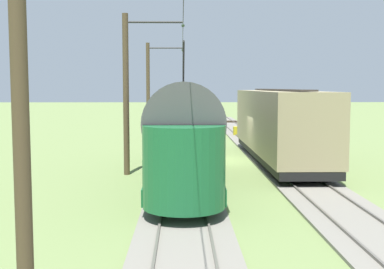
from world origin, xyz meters
name	(u,v)px	position (x,y,z in m)	size (l,w,h in m)	color
ground_plane	(229,161)	(0.00, 0.00, 0.00)	(220.00, 220.00, 0.00)	olive
track_streetcar_siding	(274,159)	(-2.60, -0.31, 0.05)	(2.80, 80.00, 0.18)	slate
track_adjacent_siding	(183,159)	(2.60, -0.31, 0.05)	(2.80, 80.00, 0.18)	slate
vintage_streetcar	(183,130)	(2.60, 5.98, 2.25)	(2.65, 16.15, 5.45)	#196033
coach_adjacent	(279,123)	(-2.60, 0.87, 2.17)	(2.96, 14.63, 3.85)	tan
catenary_pole_foreground	(149,90)	(5.20, -11.15, 3.93)	(2.89, 0.28, 7.53)	#4C3D28
catenary_pole_mid_near	(128,92)	(5.20, 4.39, 3.93)	(2.89, 0.28, 7.53)	#4C3D28
catenary_pole_mid_far	(25,100)	(5.20, 19.92, 3.93)	(2.89, 0.28, 7.53)	#4C3D28
overhead_wire_run	(182,27)	(2.66, 3.66, 6.98)	(2.69, 35.07, 0.18)	black
track_end_bumper	(244,131)	(-2.60, -14.39, 0.40)	(1.80, 0.60, 0.80)	#B2A519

